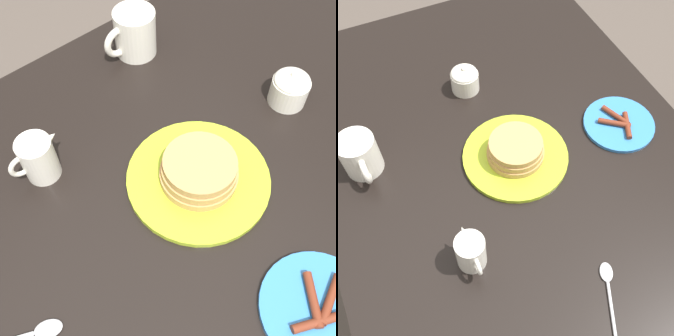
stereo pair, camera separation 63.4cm
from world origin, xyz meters
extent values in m
plane|color=#51473F|center=(0.00, 0.00, 0.00)|extent=(8.00, 8.00, 0.00)
cube|color=black|center=(0.00, 0.00, 0.72)|extent=(1.29, 0.95, 0.03)
cube|color=black|center=(-0.59, -0.41, 0.35)|extent=(0.07, 0.07, 0.71)
cube|color=black|center=(-0.59, 0.41, 0.35)|extent=(0.07, 0.07, 0.71)
cylinder|color=#AAC628|center=(0.04, 0.01, 0.75)|extent=(0.27, 0.27, 0.01)
cylinder|color=tan|center=(0.04, 0.01, 0.76)|extent=(0.14, 0.14, 0.02)
cylinder|color=tan|center=(0.04, 0.01, 0.78)|extent=(0.14, 0.14, 0.02)
cylinder|color=tan|center=(0.04, 0.01, 0.80)|extent=(0.13, 0.13, 0.02)
cylinder|color=#337AC6|center=(0.06, 0.30, 0.74)|extent=(0.19, 0.19, 0.01)
cylinder|color=maroon|center=(0.04, 0.30, 0.76)|extent=(0.08, 0.04, 0.01)
cylinder|color=maroon|center=(0.08, 0.31, 0.76)|extent=(0.08, 0.05, 0.01)
cylinder|color=maroon|center=(0.06, 0.29, 0.76)|extent=(0.06, 0.08, 0.01)
cylinder|color=silver|center=(-0.09, -0.34, 0.79)|extent=(0.09, 0.09, 0.10)
torus|color=silver|center=(-0.05, -0.34, 0.79)|extent=(0.07, 0.01, 0.07)
cylinder|color=brown|center=(-0.09, -0.34, 0.84)|extent=(0.08, 0.08, 0.00)
cylinder|color=silver|center=(0.24, -0.20, 0.78)|extent=(0.06, 0.06, 0.09)
cone|color=silver|center=(0.22, -0.20, 0.82)|extent=(0.04, 0.03, 0.04)
torus|color=silver|center=(0.28, -0.20, 0.79)|extent=(0.05, 0.01, 0.05)
cylinder|color=silver|center=(-0.24, -0.02, 0.77)|extent=(0.08, 0.08, 0.06)
ellipsoid|color=silver|center=(-0.24, -0.02, 0.80)|extent=(0.07, 0.07, 0.03)
sphere|color=silver|center=(-0.24, -0.02, 0.81)|extent=(0.01, 0.01, 0.01)
cylinder|color=silver|center=(0.46, 0.02, 0.74)|extent=(0.10, 0.05, 0.01)
ellipsoid|color=silver|center=(0.39, 0.05, 0.74)|extent=(0.05, 0.04, 0.01)
camera|label=1|loc=(0.35, 0.28, 1.41)|focal=45.00mm
camera|label=2|loc=(0.58, -0.27, 1.61)|focal=45.00mm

